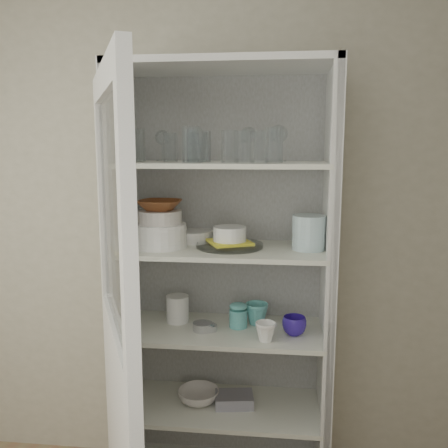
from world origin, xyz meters
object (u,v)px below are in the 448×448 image
Objects in this scene: goblet_2 at (249,143)px; cream_bowl at (160,217)px; white_canister at (178,309)px; cream_dish at (199,396)px; cupboard_door at (120,387)px; goblet_3 at (279,142)px; glass_platter at (230,245)px; measuring_cups at (203,327)px; plate_stack_back at (192,236)px; terracotta_bowl at (160,205)px; mug_white at (266,332)px; goblet_1 at (194,145)px; plate_stack_front at (160,235)px; grey_bowl_stack at (309,233)px; tin_box at (234,400)px; mug_blue at (294,326)px; mug_teal at (257,314)px; teal_jar at (238,317)px; pantry_cabinet at (225,308)px; yellow_trivet at (230,242)px; goblet_0 at (163,144)px; white_ramekin at (230,234)px.

cream_bowl is at bearing -161.99° from goblet_2.
cream_dish is (0.11, -0.05, -0.43)m from white_canister.
cupboard_door is 9.70× the size of cream_dish.
glass_platter is (-0.22, -0.08, -0.48)m from goblet_3.
plate_stack_back is at bearing 114.81° from measuring_cups.
terracotta_bowl reaches higher than mug_white.
goblet_1 is 0.87m from measuring_cups.
grey_bowl_stack is (0.69, 0.02, 0.02)m from plate_stack_front.
plate_stack_back is 1.16× the size of tin_box.
goblet_2 is 0.54m from plate_stack_back.
grey_bowl_stack is 1.00m from cream_dish.
goblet_3 reaches higher than mug_blue.
mug_white is (0.18, -0.14, -0.36)m from glass_platter.
goblet_3 is at bearing 146.87° from mug_blue.
grey_bowl_stack is (0.14, -0.09, -0.41)m from goblet_3.
plate_stack_front is 1.33× the size of tin_box.
cupboard_door is 0.82m from glass_platter.
plate_stack_front is 1.15× the size of plate_stack_back.
mug_teal is 0.10m from teal_jar.
grey_bowl_stack is at bearing -10.34° from pantry_cabinet.
terracotta_bowl is at bearing -168.46° from goblet_3.
goblet_2 is 0.14m from goblet_3.
yellow_trivet is 1.60× the size of mug_teal.
goblet_2 is at bearing 5.99° from goblet_1.
goblet_2 is 0.89m from mug_blue.
goblet_1 reaches higher than plate_stack_back.
mug_teal is (0.47, -0.04, -0.83)m from goblet_0.
yellow_trivet is 0.49m from mug_blue.
cupboard_door is 0.71m from mug_white.
cream_bowl is at bearing -144.79° from goblet_1.
grey_bowl_stack is 0.86× the size of tin_box.
cupboard_door is 0.84m from terracotta_bowl.
goblet_2 is 0.89m from white_canister.
measuring_cups is at bearing -35.89° from goblet_0.
mug_teal reaches higher than tin_box.
yellow_trivet is (0.33, 0.03, -0.12)m from cream_bowl.
white_ramekin is 1.63× the size of measuring_cups.
pantry_cabinet is 8.46× the size of plate_stack_front.
goblet_0 is 1.08× the size of goblet_1.
goblet_1 is at bearing 157.80° from tin_box.
yellow_trivet reaches higher than tin_box.
mug_blue is (0.49, -0.13, -0.83)m from goblet_1.
cream_bowl is at bearing 154.03° from cupboard_door.
cream_bowl is at bearing -173.09° from teal_jar.
goblet_2 is (0.11, 0.04, 0.81)m from pantry_cabinet.
white_canister is (-0.27, 0.05, -0.34)m from glass_platter.
goblet_0 reaches higher than terracotta_bowl.
goblet_2 is at bearing 18.01° from plate_stack_front.
plate_stack_back is 0.45m from measuring_cups.
goblet_2 is 1.10× the size of grey_bowl_stack.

